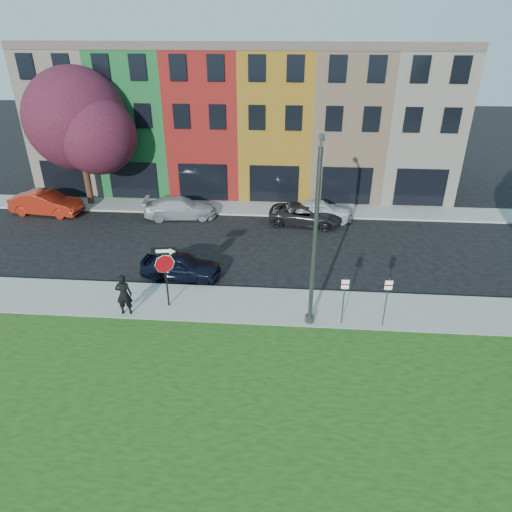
# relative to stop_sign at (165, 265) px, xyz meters

# --- Properties ---
(ground) EXTENTS (120.00, 120.00, 0.00)m
(ground) POSITION_rel_stop_sign_xyz_m (4.18, -2.63, -2.24)
(ground) COLOR black
(ground) RESTS_ON ground
(sidewalk_near) EXTENTS (40.00, 3.00, 0.12)m
(sidewalk_near) POSITION_rel_stop_sign_xyz_m (6.18, 0.37, -2.18)
(sidewalk_near) COLOR gray
(sidewalk_near) RESTS_ON ground
(sidewalk_far) EXTENTS (40.00, 2.40, 0.12)m
(sidewalk_far) POSITION_rel_stop_sign_xyz_m (1.18, 12.37, -2.18)
(sidewalk_far) COLOR gray
(sidewalk_far) RESTS_ON ground
(rowhouse_block) EXTENTS (30.00, 10.12, 10.00)m
(rowhouse_block) POSITION_rel_stop_sign_xyz_m (1.68, 18.55, 2.75)
(rowhouse_block) COLOR #B8AB98
(rowhouse_block) RESTS_ON ground
(stop_sign) EXTENTS (1.04, 0.19, 2.96)m
(stop_sign) POSITION_rel_stop_sign_xyz_m (0.00, 0.00, 0.00)
(stop_sign) COLOR black
(stop_sign) RESTS_ON sidewalk_near
(man) EXTENTS (0.81, 0.63, 1.93)m
(man) POSITION_rel_stop_sign_xyz_m (-1.72, -0.73, -1.15)
(man) COLOR black
(man) RESTS_ON sidewalk_near
(sedan_near) EXTENTS (2.29, 4.28, 1.36)m
(sedan_near) POSITION_rel_stop_sign_xyz_m (-0.03, 2.75, -1.56)
(sedan_near) COLOR black
(sedan_near) RESTS_ON ground
(parked_car_red) EXTENTS (2.63, 5.07, 1.56)m
(parked_car_red) POSITION_rel_stop_sign_xyz_m (-10.95, 10.51, -1.46)
(parked_car_red) COLOR maroon
(parked_car_red) RESTS_ON ground
(parked_car_silver) EXTENTS (3.16, 5.20, 1.36)m
(parked_car_silver) POSITION_rel_stop_sign_xyz_m (-1.85, 10.60, -1.56)
(parked_car_silver) COLOR #A5A5AA
(parked_car_silver) RESTS_ON ground
(parked_car_dark) EXTENTS (3.32, 5.17, 1.28)m
(parked_car_dark) POSITION_rel_stop_sign_xyz_m (6.37, 10.13, -1.60)
(parked_car_dark) COLOR black
(parked_car_dark) RESTS_ON ground
(parked_car_white) EXTENTS (3.11, 4.84, 1.46)m
(parked_car_white) POSITION_rel_stop_sign_xyz_m (7.22, 10.64, -1.51)
(parked_car_white) COLOR silver
(parked_car_white) RESTS_ON ground
(street_lamp) EXTENTS (0.49, 2.58, 7.58)m
(street_lamp) POSITION_rel_stop_sign_xyz_m (6.37, -0.52, 1.71)
(street_lamp) COLOR #46494B
(street_lamp) RESTS_ON sidewalk_near
(parking_sign_a) EXTENTS (0.32, 0.09, 2.26)m
(parking_sign_a) POSITION_rel_stop_sign_xyz_m (7.71, -0.75, -0.71)
(parking_sign_a) COLOR #46494B
(parking_sign_a) RESTS_ON sidewalk_near
(parking_sign_b) EXTENTS (0.32, 0.09, 2.30)m
(parking_sign_b) POSITION_rel_stop_sign_xyz_m (9.46, -0.75, -0.69)
(parking_sign_b) COLOR #46494B
(parking_sign_b) RESTS_ON sidewalk_near
(tree_purple) EXTENTS (7.94, 6.94, 9.13)m
(tree_purple) POSITION_rel_stop_sign_xyz_m (-8.61, 12.52, 3.53)
(tree_purple) COLOR black
(tree_purple) RESTS_ON sidewalk_far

